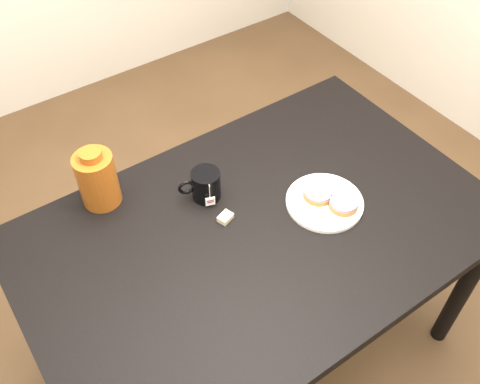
# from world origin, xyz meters

# --- Properties ---
(ground_plane) EXTENTS (4.00, 4.00, 0.00)m
(ground_plane) POSITION_xyz_m (0.00, 0.00, 0.00)
(ground_plane) COLOR brown
(table) EXTENTS (1.40, 0.90, 0.75)m
(table) POSITION_xyz_m (0.00, 0.00, 0.67)
(table) COLOR black
(table) RESTS_ON ground_plane
(plate) EXTENTS (0.24, 0.24, 0.02)m
(plate) POSITION_xyz_m (0.22, -0.04, 0.76)
(plate) COLOR white
(plate) RESTS_ON table
(bagel_back) EXTENTS (0.13, 0.13, 0.03)m
(bagel_back) POSITION_xyz_m (0.22, -0.01, 0.78)
(bagel_back) COLOR brown
(bagel_back) RESTS_ON plate
(bagel_front) EXTENTS (0.11, 0.11, 0.03)m
(bagel_front) POSITION_xyz_m (0.25, -0.09, 0.78)
(bagel_front) COLOR brown
(bagel_front) RESTS_ON plate
(mug) EXTENTS (0.14, 0.11, 0.10)m
(mug) POSITION_xyz_m (-0.06, 0.20, 0.80)
(mug) COLOR black
(mug) RESTS_ON table
(teabag_pouch) EXTENTS (0.05, 0.04, 0.02)m
(teabag_pouch) POSITION_xyz_m (-0.07, 0.08, 0.76)
(teabag_pouch) COLOR #C6B793
(teabag_pouch) RESTS_ON table
(bagel_package) EXTENTS (0.15, 0.15, 0.20)m
(bagel_package) POSITION_xyz_m (-0.34, 0.37, 0.84)
(bagel_package) COLOR #662D0D
(bagel_package) RESTS_ON table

